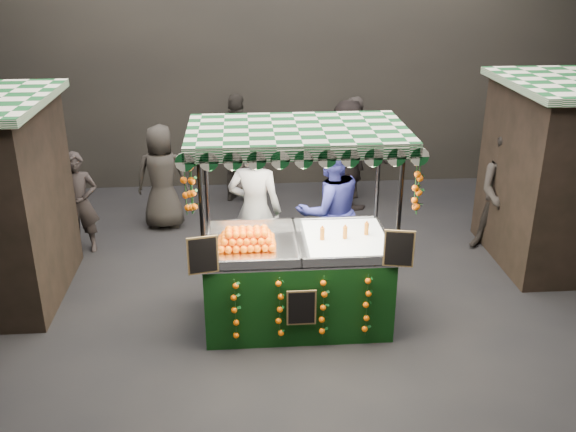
{
  "coord_description": "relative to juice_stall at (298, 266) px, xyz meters",
  "views": [
    {
      "loc": [
        -0.64,
        -6.63,
        4.2
      ],
      "look_at": [
        -0.09,
        0.58,
        1.16
      ],
      "focal_mm": 39.93,
      "sensor_mm": 36.0,
      "label": 1
    }
  ],
  "objects": [
    {
      "name": "shopper_5",
      "position": [
        1.2,
        3.75,
        0.19
      ],
      "size": [
        1.24,
        1.82,
        1.88
      ],
      "rotation": [
        0.0,
        0.0,
        2.01
      ],
      "color": "black",
      "rests_on": "ground"
    },
    {
      "name": "shopper_6",
      "position": [
        1.35,
        4.22,
        0.16
      ],
      "size": [
        0.65,
        0.78,
        1.81
      ],
      "rotation": [
        0.0,
        0.0,
        -1.19
      ],
      "color": "black",
      "rests_on": "ground"
    },
    {
      "name": "shopper_0",
      "position": [
        -3.0,
        2.22,
        0.01
      ],
      "size": [
        0.57,
        0.39,
        1.52
      ],
      "rotation": [
        0.0,
        0.0,
        0.05
      ],
      "color": "#2B2423",
      "rests_on": "ground"
    },
    {
      "name": "vendor_grey",
      "position": [
        -0.46,
        1.17,
        0.24
      ],
      "size": [
        0.81,
        0.63,
        1.97
      ],
      "rotation": [
        0.0,
        0.0,
        2.9
      ],
      "color": "gray",
      "rests_on": "ground"
    },
    {
      "name": "shopper_1",
      "position": [
        3.21,
        1.76,
        0.16
      ],
      "size": [
        1.05,
        0.93,
        1.81
      ],
      "rotation": [
        0.0,
        0.0,
        -0.33
      ],
      "color": "#2C2724",
      "rests_on": "ground"
    },
    {
      "name": "ground",
      "position": [
        0.02,
        -0.04,
        -0.75
      ],
      "size": [
        12.0,
        12.0,
        0.0
      ],
      "primitive_type": "plane",
      "color": "black",
      "rests_on": "ground"
    },
    {
      "name": "vendor_blue",
      "position": [
        0.53,
        1.15,
        0.21
      ],
      "size": [
        1.1,
        0.96,
        1.92
      ],
      "rotation": [
        0.0,
        0.0,
        3.42
      ],
      "color": "navy",
      "rests_on": "ground"
    },
    {
      "name": "shopper_2",
      "position": [
        -0.67,
        4.14,
        0.21
      ],
      "size": [
        1.21,
        0.75,
        1.92
      ],
      "rotation": [
        0.0,
        0.0,
        2.87
      ],
      "color": "black",
      "rests_on": "ground"
    },
    {
      "name": "shopper_3",
      "position": [
        -0.45,
        3.45,
        0.05
      ],
      "size": [
        1.01,
        1.19,
        1.6
      ],
      "rotation": [
        0.0,
        0.0,
        1.08
      ],
      "color": "black",
      "rests_on": "ground"
    },
    {
      "name": "shopper_4",
      "position": [
        -1.89,
        3.04,
        0.1
      ],
      "size": [
        0.83,
        0.55,
        1.69
      ],
      "rotation": [
        0.0,
        0.0,
        3.13
      ],
      "color": "#2C2823",
      "rests_on": "ground"
    },
    {
      "name": "market_hall",
      "position": [
        0.02,
        -0.04,
        2.63
      ],
      "size": [
        12.1,
        10.1,
        5.05
      ],
      "color": "black",
      "rests_on": "ground"
    },
    {
      "name": "juice_stall",
      "position": [
        0.0,
        0.0,
        0.0
      ],
      "size": [
        2.49,
        1.46,
        2.41
      ],
      "color": "black",
      "rests_on": "ground"
    }
  ]
}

